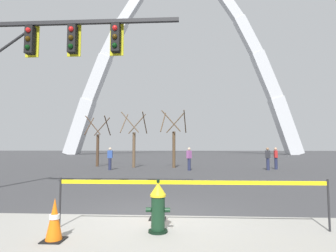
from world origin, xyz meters
TOP-DOWN VIEW (x-y plane):
  - ground_plane at (0.00, 0.00)m, footprint 240.00×240.00m
  - fire_hydrant at (0.24, -1.14)m, footprint 0.46×0.48m
  - caution_tape_barrier at (0.87, -0.93)m, footprint 5.31×0.07m
  - traffic_cone_by_hydrant at (-1.50, -1.72)m, footprint 0.36×0.36m
  - traffic_cone_mid_sidewalk at (0.14, -0.22)m, footprint 0.36×0.36m
  - traffic_signal_gantry at (-4.62, 1.86)m, footprint 7.82×0.44m
  - monument_arch at (-0.00, 53.97)m, footprint 52.36×2.90m
  - tree_far_left at (-6.55, 16.28)m, footprint 1.95×1.96m
  - tree_left_mid at (-3.25, 15.19)m, footprint 2.02×2.03m
  - tree_center_left at (-0.06, 15.16)m, footprint 2.06×2.07m
  - pedestrian_walking_left at (6.66, 13.29)m, footprint 0.39×0.38m
  - pedestrian_standing_center at (7.45, 14.02)m, footprint 0.23×0.35m
  - pedestrian_walking_right at (-4.52, 12.80)m, footprint 0.35×0.22m
  - pedestrian_near_trees at (1.10, 12.70)m, footprint 0.38×0.38m

SIDE VIEW (x-z plane):
  - ground_plane at x=0.00m, z-range 0.00..0.00m
  - traffic_cone_by_hydrant at x=-1.50m, z-range -0.01..0.72m
  - traffic_cone_mid_sidewalk at x=0.14m, z-range -0.01..0.72m
  - fire_hydrant at x=0.24m, z-range -0.03..0.96m
  - caution_tape_barrier at x=0.87m, z-range 0.18..1.18m
  - pedestrian_walking_left at x=6.66m, z-range 0.02..1.61m
  - pedestrian_standing_center at x=7.45m, z-range 0.02..1.61m
  - pedestrian_walking_right at x=-4.52m, z-range 0.02..1.61m
  - pedestrian_near_trees at x=1.10m, z-range 0.02..1.61m
  - tree_far_left at x=-6.55m, z-range -0.23..4.00m
  - tree_left_mid at x=-3.25m, z-range -0.24..4.15m
  - tree_center_left at x=-0.06m, z-range -0.25..4.23m
  - traffic_signal_gantry at x=-4.62m, z-range 1.40..7.40m
  - monument_arch at x=0.00m, z-range -2.72..41.37m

